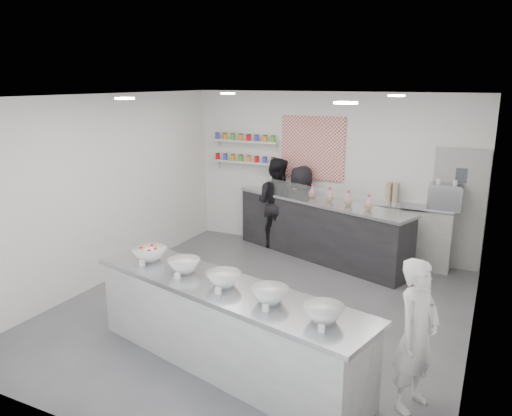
{
  "coord_description": "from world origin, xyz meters",
  "views": [
    {
      "loc": [
        2.83,
        -5.93,
        3.2
      ],
      "look_at": [
        -0.28,
        0.4,
        1.39
      ],
      "focal_mm": 35.0,
      "sensor_mm": 36.0,
      "label": 1
    }
  ],
  "objects_px": {
    "prep_counter": "(225,326)",
    "espresso_ledge": "(408,236)",
    "staff_right": "(301,209)",
    "staff_left": "(276,203)",
    "woman_prep": "(417,335)",
    "back_bar": "(320,229)",
    "espresso_machine": "(446,197)"
  },
  "relations": [
    {
      "from": "prep_counter",
      "to": "espresso_ledge",
      "type": "bearing_deg",
      "value": 86.59
    },
    {
      "from": "espresso_ledge",
      "to": "staff_right",
      "type": "xyz_separation_m",
      "value": [
        -1.99,
        -0.1,
        0.28
      ]
    },
    {
      "from": "espresso_ledge",
      "to": "staff_left",
      "type": "relative_size",
      "value": 0.82
    },
    {
      "from": "espresso_ledge",
      "to": "woman_prep",
      "type": "height_order",
      "value": "woman_prep"
    },
    {
      "from": "staff_left",
      "to": "staff_right",
      "type": "xyz_separation_m",
      "value": [
        0.52,
        0.0,
        -0.06
      ]
    },
    {
      "from": "prep_counter",
      "to": "back_bar",
      "type": "distance_m",
      "value": 3.91
    },
    {
      "from": "prep_counter",
      "to": "woman_prep",
      "type": "bearing_deg",
      "value": 18.76
    },
    {
      "from": "woman_prep",
      "to": "prep_counter",
      "type": "bearing_deg",
      "value": 116.81
    },
    {
      "from": "back_bar",
      "to": "woman_prep",
      "type": "bearing_deg",
      "value": -39.03
    },
    {
      "from": "prep_counter",
      "to": "back_bar",
      "type": "relative_size",
      "value": 1.01
    },
    {
      "from": "back_bar",
      "to": "espresso_machine",
      "type": "height_order",
      "value": "espresso_machine"
    },
    {
      "from": "prep_counter",
      "to": "staff_right",
      "type": "bearing_deg",
      "value": 113.09
    },
    {
      "from": "espresso_ledge",
      "to": "espresso_machine",
      "type": "relative_size",
      "value": 2.69
    },
    {
      "from": "woman_prep",
      "to": "staff_left",
      "type": "height_order",
      "value": "staff_left"
    },
    {
      "from": "espresso_machine",
      "to": "staff_left",
      "type": "height_order",
      "value": "staff_left"
    },
    {
      "from": "prep_counter",
      "to": "staff_right",
      "type": "xyz_separation_m",
      "value": [
        -0.69,
        4.15,
        0.33
      ]
    },
    {
      "from": "prep_counter",
      "to": "back_bar",
      "type": "xyz_separation_m",
      "value": [
        -0.21,
        3.9,
        0.06
      ]
    },
    {
      "from": "back_bar",
      "to": "woman_prep",
      "type": "xyz_separation_m",
      "value": [
        2.27,
        -3.72,
        0.23
      ]
    },
    {
      "from": "woman_prep",
      "to": "staff_left",
      "type": "distance_m",
      "value": 5.14
    },
    {
      "from": "espresso_machine",
      "to": "staff_right",
      "type": "relative_size",
      "value": 0.33
    },
    {
      "from": "prep_counter",
      "to": "woman_prep",
      "type": "relative_size",
      "value": 2.31
    },
    {
      "from": "staff_left",
      "to": "staff_right",
      "type": "bearing_deg",
      "value": -178.44
    },
    {
      "from": "staff_right",
      "to": "woman_prep",
      "type": "bearing_deg",
      "value": 128.23
    },
    {
      "from": "staff_left",
      "to": "staff_right",
      "type": "height_order",
      "value": "staff_left"
    },
    {
      "from": "prep_counter",
      "to": "woman_prep",
      "type": "height_order",
      "value": "woman_prep"
    },
    {
      "from": "prep_counter",
      "to": "espresso_ledge",
      "type": "relative_size",
      "value": 2.47
    },
    {
      "from": "espresso_ledge",
      "to": "woman_prep",
      "type": "distance_m",
      "value": 4.15
    },
    {
      "from": "staff_left",
      "to": "woman_prep",
      "type": "bearing_deg",
      "value": 130.97
    },
    {
      "from": "staff_left",
      "to": "staff_right",
      "type": "distance_m",
      "value": 0.52
    },
    {
      "from": "espresso_machine",
      "to": "staff_left",
      "type": "bearing_deg",
      "value": -178.08
    },
    {
      "from": "back_bar",
      "to": "staff_right",
      "type": "bearing_deg",
      "value": 171.74
    },
    {
      "from": "woman_prep",
      "to": "staff_right",
      "type": "distance_m",
      "value": 4.82
    }
  ]
}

